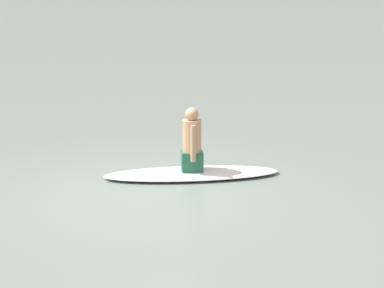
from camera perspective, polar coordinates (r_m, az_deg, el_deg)
ground_plane at (r=8.75m, az=-4.70°, el=-4.72°), size 400.00×400.00×0.00m
surfboard at (r=9.45m, az=-0.01°, el=-2.86°), size 2.92×1.58×0.10m
person_paddler at (r=9.31m, az=-0.01°, el=0.16°), size 0.40×0.45×1.02m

